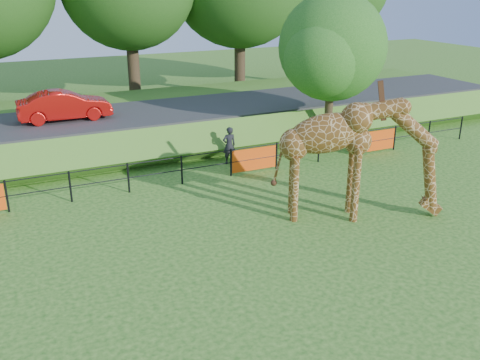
{
  "coord_description": "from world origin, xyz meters",
  "views": [
    {
      "loc": [
        -6.02,
        -9.74,
        7.12
      ],
      "look_at": [
        -0.16,
        2.62,
        2.0
      ],
      "focal_mm": 40.0,
      "sensor_mm": 36.0,
      "label": 1
    }
  ],
  "objects_px": {
    "car_red": "(64,105)",
    "visitor": "(229,145)",
    "giraffe": "(361,159)",
    "tree_east": "(334,51)"
  },
  "relations": [
    {
      "from": "car_red",
      "to": "giraffe",
      "type": "bearing_deg",
      "value": -146.54
    },
    {
      "from": "giraffe",
      "to": "visitor",
      "type": "distance_m",
      "value": 6.84
    },
    {
      "from": "visitor",
      "to": "car_red",
      "type": "bearing_deg",
      "value": -37.41
    },
    {
      "from": "giraffe",
      "to": "visitor",
      "type": "height_order",
      "value": "giraffe"
    },
    {
      "from": "car_red",
      "to": "tree_east",
      "type": "xyz_separation_m",
      "value": [
        10.76,
        -4.36,
        2.22
      ]
    },
    {
      "from": "giraffe",
      "to": "car_red",
      "type": "relative_size",
      "value": 1.39
    },
    {
      "from": "giraffe",
      "to": "tree_east",
      "type": "bearing_deg",
      "value": 87.15
    },
    {
      "from": "visitor",
      "to": "tree_east",
      "type": "relative_size",
      "value": 0.23
    },
    {
      "from": "car_red",
      "to": "visitor",
      "type": "bearing_deg",
      "value": -128.17
    },
    {
      "from": "visitor",
      "to": "tree_east",
      "type": "height_order",
      "value": "tree_east"
    }
  ]
}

